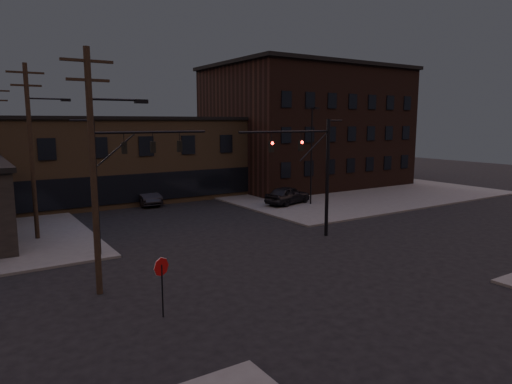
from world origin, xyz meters
TOP-DOWN VIEW (x-y plane):
  - ground at (0.00, 0.00)m, footprint 140.00×140.00m
  - sidewalk_ne at (22.00, 22.00)m, footprint 30.00×30.00m
  - building_row at (0.00, 28.00)m, footprint 40.00×12.00m
  - building_right at (22.00, 26.00)m, footprint 22.00×16.00m
  - traffic_signal_near at (5.36, 4.50)m, footprint 7.12×0.24m
  - traffic_signal_far at (-6.72, 8.00)m, footprint 7.12×0.24m
  - stop_sign at (-8.00, -1.99)m, footprint 0.72×0.33m
  - utility_pole_near at (-9.43, 2.00)m, footprint 3.70×0.28m
  - utility_pole_mid at (-10.44, 14.00)m, footprint 3.70×0.28m
  - utility_pole_far at (-11.50, 26.00)m, footprint 2.20×0.28m
  - lot_light_a at (13.00, 14.00)m, footprint 1.50×0.28m
  - lot_light_b at (19.00, 19.00)m, footprint 1.50×0.28m
  - parked_car_lot_a at (11.16, 15.14)m, footprint 5.38×3.30m
  - parked_car_lot_b at (15.24, 20.65)m, footprint 5.15×2.19m
  - car_crossing at (0.10, 22.99)m, footprint 2.03×5.29m

SIDE VIEW (x-z plane):
  - ground at x=0.00m, z-range 0.00..0.00m
  - sidewalk_ne at x=22.00m, z-range 0.00..0.15m
  - car_crossing at x=0.10m, z-range 0.00..1.72m
  - parked_car_lot_b at x=15.24m, z-range 0.15..1.63m
  - parked_car_lot_a at x=11.16m, z-range 0.15..1.86m
  - stop_sign at x=-8.00m, z-range 0.60..3.08m
  - building_row at x=0.00m, z-range 0.00..8.00m
  - traffic_signal_near at x=5.36m, z-range 0.93..8.93m
  - traffic_signal_far at x=-6.72m, z-range 1.01..9.01m
  - lot_light_a at x=13.00m, z-range 0.94..10.08m
  - lot_light_b at x=19.00m, z-range 0.94..10.08m
  - utility_pole_far at x=-11.50m, z-range 0.28..11.28m
  - utility_pole_near at x=-9.43m, z-range 0.37..11.37m
  - utility_pole_mid at x=-10.44m, z-range 0.38..11.88m
  - building_right at x=22.00m, z-range 0.00..14.00m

